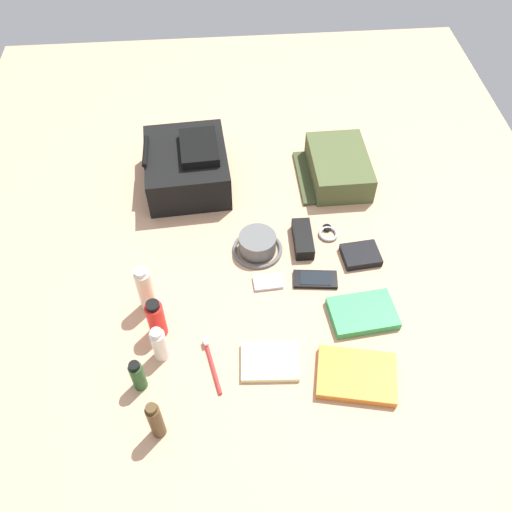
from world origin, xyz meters
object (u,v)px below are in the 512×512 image
at_px(backpack, 187,166).
at_px(travel_guidebook, 363,313).
at_px(notepad, 270,362).
at_px(lotion_bottle, 145,289).
at_px(wallet, 361,254).
at_px(bucket_hat, 257,245).
at_px(cell_phone, 315,279).
at_px(shampoo_bottle, 138,376).
at_px(sunglasses_case, 303,239).
at_px(paperback_novel, 356,376).
at_px(toothpaste_tube, 159,344).
at_px(toiletry_pouch, 337,167).
at_px(wristwatch, 328,233).
at_px(media_player, 268,282).
at_px(toothbrush, 211,362).
at_px(cologne_bottle, 156,420).
at_px(sunscreen_spray, 156,319).

relative_size(backpack, travel_guidebook, 1.71).
distance_m(backpack, notepad, 0.74).
height_order(lotion_bottle, wallet, lotion_bottle).
height_order(bucket_hat, cell_phone, bucket_hat).
xyz_separation_m(shampoo_bottle, sunglasses_case, (0.44, -0.48, -0.03)).
xyz_separation_m(lotion_bottle, paperback_novel, (-0.27, -0.54, -0.07)).
relative_size(toothpaste_tube, notepad, 0.80).
relative_size(travel_guidebook, notepad, 1.28).
distance_m(shampoo_bottle, notepad, 0.34).
xyz_separation_m(bucket_hat, toothpaste_tube, (-0.34, 0.28, 0.03)).
xyz_separation_m(toiletry_pouch, toothpaste_tube, (-0.64, 0.58, 0.01)).
bearing_deg(travel_guidebook, toiletry_pouch, -2.69).
height_order(backpack, wristwatch, backpack).
xyz_separation_m(toiletry_pouch, bucket_hat, (-0.31, 0.30, -0.02)).
distance_m(toothpaste_tube, paperback_novel, 0.51).
height_order(wallet, sunglasses_case, sunglasses_case).
bearing_deg(bucket_hat, lotion_bottle, 118.86).
bearing_deg(wallet, lotion_bottle, 95.75).
xyz_separation_m(media_player, notepad, (-0.26, 0.02, 0.00)).
bearing_deg(media_player, shampoo_bottle, 129.66).
relative_size(toiletry_pouch, travel_guidebook, 1.43).
distance_m(lotion_bottle, paperback_novel, 0.61).
bearing_deg(toiletry_pouch, travel_guidebook, 177.31).
xyz_separation_m(shampoo_bottle, toothbrush, (0.05, -0.18, -0.05)).
bearing_deg(sunglasses_case, notepad, 161.76).
height_order(backpack, lotion_bottle, lotion_bottle).
relative_size(cologne_bottle, media_player, 1.64).
distance_m(paperback_novel, sunglasses_case, 0.47).
bearing_deg(cologne_bottle, paperback_novel, -78.57).
xyz_separation_m(notepad, sunglasses_case, (0.40, -0.14, 0.01)).
distance_m(backpack, cologne_bottle, 0.87).
bearing_deg(bucket_hat, wallet, -99.56).
bearing_deg(cell_phone, toiletry_pouch, -17.73).
bearing_deg(toothpaste_tube, sunglasses_case, -49.94).
bearing_deg(toothpaste_tube, shampoo_bottle, 147.80).
distance_m(lotion_bottle, sunglasses_case, 0.51).
bearing_deg(media_player, bucket_hat, 9.03).
relative_size(cologne_bottle, paperback_novel, 0.63).
bearing_deg(wallet, backpack, 48.39).
xyz_separation_m(backpack, sunglasses_case, (-0.31, -0.35, -0.05)).
distance_m(bucket_hat, lotion_bottle, 0.37).
bearing_deg(toothbrush, lotion_bottle, 40.67).
bearing_deg(cologne_bottle, sunglasses_case, -36.98).
bearing_deg(cologne_bottle, notepad, -60.41).
height_order(wallet, notepad, wallet).
distance_m(cologne_bottle, shampoo_bottle, 0.14).
distance_m(toothpaste_tube, toothbrush, 0.14).
relative_size(shampoo_bottle, sunscreen_spray, 0.82).
relative_size(cell_phone, sunglasses_case, 0.96).
height_order(sunscreen_spray, paperback_novel, sunscreen_spray).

